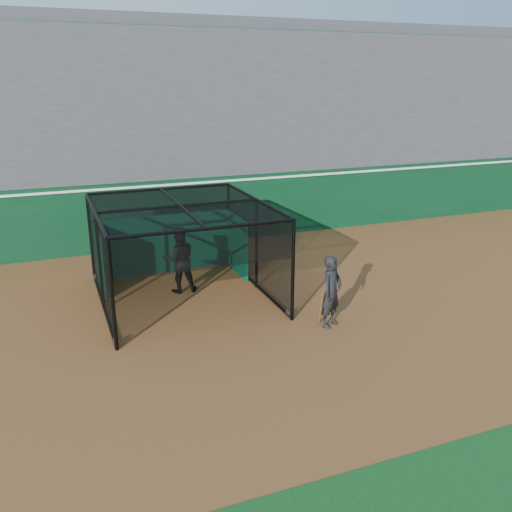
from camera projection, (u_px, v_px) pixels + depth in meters
name	position (u px, v px, depth m)	size (l,w,h in m)	color
ground	(243.00, 340.00, 13.15)	(120.00, 120.00, 0.00)	brown
outfield_wall	(164.00, 212.00, 20.27)	(50.00, 0.50, 2.50)	#09361B
grandstand	(141.00, 118.00, 22.61)	(50.00, 7.85, 8.95)	#4C4C4F
batting_cage	(182.00, 253.00, 15.30)	(4.61, 5.18, 2.71)	black
batter	(179.00, 260.00, 15.88)	(0.96, 0.75, 1.98)	black
on_deck_player	(332.00, 292.00, 13.64)	(0.81, 0.73, 1.87)	black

